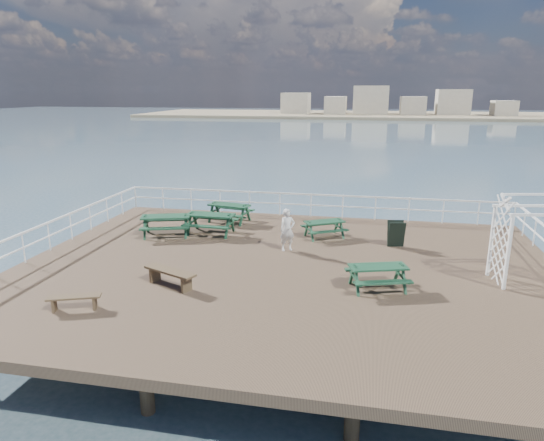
% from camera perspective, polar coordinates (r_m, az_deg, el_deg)
% --- Properties ---
extents(ground, '(18.00, 14.00, 0.30)m').
position_cam_1_polar(ground, '(16.39, 1.61, -5.99)').
color(ground, brown).
rests_on(ground, ground).
extents(sea_backdrop, '(300.00, 300.00, 9.20)m').
position_cam_1_polar(sea_backdrop, '(149.60, 15.61, 12.23)').
color(sea_backdrop, '#415D6D').
rests_on(sea_backdrop, ground).
extents(railing, '(17.77, 13.76, 1.10)m').
position_cam_1_polar(railing, '(18.49, 2.78, -0.19)').
color(railing, white).
rests_on(railing, ground).
extents(picnic_table_a, '(2.09, 1.81, 0.90)m').
position_cam_1_polar(picnic_table_a, '(21.81, -5.04, 1.34)').
color(picnic_table_a, '#133521').
rests_on(picnic_table_a, ground).
extents(picnic_table_b, '(2.00, 1.63, 0.95)m').
position_cam_1_polar(picnic_table_b, '(20.03, -7.24, 0.13)').
color(picnic_table_b, '#133521').
rests_on(picnic_table_b, ground).
extents(picnic_table_c, '(2.00, 1.88, 0.77)m').
position_cam_1_polar(picnic_table_c, '(19.52, 6.18, -0.59)').
color(picnic_table_c, '#133521').
rests_on(picnic_table_c, ground).
extents(picnic_table_d, '(2.31, 2.06, 0.94)m').
position_cam_1_polar(picnic_table_d, '(20.10, -12.39, -0.08)').
color(picnic_table_d, '#133521').
rests_on(picnic_table_d, ground).
extents(picnic_table_e, '(2.03, 1.81, 0.82)m').
position_cam_1_polar(picnic_table_e, '(14.78, 12.36, -5.96)').
color(picnic_table_e, '#133521').
rests_on(picnic_table_e, ground).
extents(flat_bench_near, '(1.83, 1.11, 0.52)m').
position_cam_1_polar(flat_bench_near, '(14.99, -11.91, -6.19)').
color(flat_bench_near, brown).
rests_on(flat_bench_near, ground).
extents(flat_bench_far, '(1.42, 0.80, 0.40)m').
position_cam_1_polar(flat_bench_far, '(14.25, -22.26, -8.59)').
color(flat_bench_far, brown).
rests_on(flat_bench_far, ground).
extents(trellis_arbor, '(2.45, 1.62, 2.81)m').
position_cam_1_polar(trellis_arbor, '(16.70, 28.44, -2.41)').
color(trellis_arbor, white).
rests_on(trellis_arbor, ground).
extents(sandwich_board, '(0.68, 0.56, 1.00)m').
position_cam_1_polar(sandwich_board, '(18.87, 14.38, -1.56)').
color(sandwich_board, black).
rests_on(sandwich_board, ground).
extents(person, '(0.68, 0.62, 1.57)m').
position_cam_1_polar(person, '(17.78, 1.82, -1.10)').
color(person, silver).
rests_on(person, ground).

